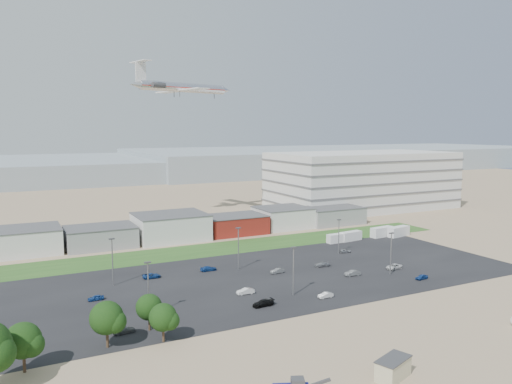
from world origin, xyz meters
TOP-DOWN VIEW (x-y plane):
  - ground at (0.00, 0.00)m, footprint 700.00×700.00m
  - parking_lot at (5.00, 20.00)m, footprint 120.00×50.00m
  - grass_strip at (0.00, 52.00)m, footprint 160.00×16.00m
  - hills_backdrop at (40.00, 315.00)m, footprint 700.00×200.00m
  - building_row at (-17.00, 71.00)m, footprint 170.00×20.00m
  - parking_garage at (90.00, 95.00)m, footprint 80.00×40.00m
  - portable_shed at (-4.95, -30.99)m, footprint 6.48×4.79m
  - box_trailer_a at (39.13, 42.83)m, footprint 7.40×2.63m
  - box_trailer_b at (44.39, 43.14)m, footprint 7.93×3.34m
  - box_trailer_c at (57.21, 43.26)m, footprint 8.77×3.67m
  - box_trailer_d at (62.50, 41.28)m, footprint 8.89×4.26m
  - tree_left at (-51.41, -5.65)m, footprint 5.61×5.61m
  - tree_mid at (-39.13, -2.53)m, footprint 5.79×5.79m
  - tree_right at (-30.47, -4.59)m, footprint 4.96×4.96m
  - tree_near at (-31.27, 1.27)m, footprint 4.92×4.92m
  - lightpole_front_l at (-29.64, 7.87)m, footprint 1.24×0.51m
  - lightpole_front_m at (0.86, 6.06)m, footprint 1.23×0.51m
  - lightpole_front_r at (29.90, 8.67)m, footprint 1.21×0.50m
  - lightpole_back_l at (-31.98, 30.10)m, footprint 1.27×0.53m
  - lightpole_back_m at (-1.19, 29.31)m, footprint 1.26×0.52m
  - lightpole_back_r at (30.92, 31.19)m, footprint 1.16×0.48m
  - airliner at (11.56, 107.69)m, footprint 51.89×41.14m
  - parked_car_0 at (33.96, 11.82)m, footprint 4.72×2.62m
  - parked_car_1 at (20.95, 11.84)m, footprint 4.11×1.78m
  - parked_car_2 at (33.67, 2.17)m, footprint 3.47×1.66m
  - parked_car_3 at (-7.93, 2.95)m, footprint 4.55×2.00m
  - parked_car_4 at (-7.90, 11.19)m, footprint 3.94×1.56m
  - parked_car_5 at (-37.14, 21.49)m, footprint 3.28×1.37m
  - parked_car_6 at (-8.51, 31.33)m, footprint 4.14×1.72m
  - parked_car_7 at (5.80, 21.81)m, footprint 3.58×1.40m
  - parked_car_8 at (33.13, 31.03)m, footprint 3.41×1.69m
  - parked_car_9 at (-22.77, 31.63)m, footprint 4.26×2.01m
  - parked_car_10 at (-35.56, 2.05)m, footprint 4.06×1.98m
  - parked_car_12 at (18.96, 21.83)m, footprint 4.13×2.13m
  - parked_car_13 at (6.05, 1.54)m, footprint 3.43×1.26m

SIDE VIEW (x-z plane):
  - ground at x=0.00m, z-range 0.00..0.00m
  - parking_lot at x=5.00m, z-range 0.00..0.01m
  - grass_strip at x=0.00m, z-range 0.00..0.02m
  - parked_car_5 at x=-37.14m, z-range 0.00..1.11m
  - parked_car_8 at x=33.13m, z-range 0.00..1.12m
  - parked_car_13 at x=6.05m, z-range 0.00..1.12m
  - parked_car_10 at x=-35.56m, z-range 0.00..1.14m
  - parked_car_2 at x=33.67m, z-range 0.00..1.15m
  - parked_car_12 at x=18.96m, z-range 0.00..1.15m
  - parked_car_7 at x=5.80m, z-range 0.00..1.16m
  - parked_car_9 at x=-22.77m, z-range 0.00..1.18m
  - parked_car_6 at x=-8.51m, z-range 0.00..1.20m
  - parked_car_0 at x=33.96m, z-range 0.00..1.25m
  - parked_car_4 at x=-7.90m, z-range 0.00..1.28m
  - parked_car_3 at x=-7.93m, z-range 0.00..1.30m
  - parked_car_1 at x=20.95m, z-range 0.00..1.32m
  - box_trailer_a at x=39.13m, z-range 0.00..2.74m
  - box_trailer_b at x=44.39m, z-range 0.00..2.88m
  - portable_shed at x=-4.95m, z-range 0.00..2.92m
  - box_trailer_c at x=57.21m, z-range 0.00..3.19m
  - box_trailer_d at x=62.50m, z-range 0.00..3.20m
  - tree_near at x=-31.27m, z-range 0.00..7.37m
  - tree_right at x=-30.47m, z-range 0.00..7.44m
  - building_row at x=-17.00m, z-range 0.00..8.00m
  - tree_left at x=-51.41m, z-range 0.00..8.41m
  - tree_mid at x=-39.13m, z-range 0.00..8.69m
  - hills_backdrop at x=40.00m, z-range 0.00..9.00m
  - lightpole_back_r at x=30.92m, z-range 0.00..9.85m
  - lightpole_front_r at x=29.90m, z-range 0.00..10.30m
  - lightpole_front_m at x=0.86m, z-range 0.00..10.46m
  - lightpole_front_l at x=-29.64m, z-range 0.00..10.50m
  - lightpole_back_m at x=-1.19m, z-range 0.00..10.69m
  - lightpole_back_l at x=-31.98m, z-range 0.00..10.82m
  - parking_garage at x=90.00m, z-range 0.00..25.00m
  - airliner at x=11.56m, z-range 44.58..58.12m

